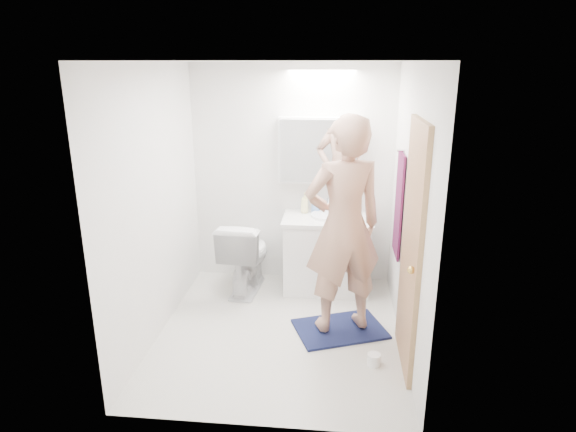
# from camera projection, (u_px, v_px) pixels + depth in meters

# --- Properties ---
(floor) EXTENTS (2.50, 2.50, 0.00)m
(floor) POSITION_uv_depth(u_px,v_px,m) (280.00, 331.00, 4.55)
(floor) COLOR silver
(floor) RESTS_ON ground
(ceiling) EXTENTS (2.50, 2.50, 0.00)m
(ceiling) POSITION_uv_depth(u_px,v_px,m) (279.00, 61.00, 3.83)
(ceiling) COLOR white
(ceiling) RESTS_ON floor
(wall_back) EXTENTS (2.50, 0.00, 2.50)m
(wall_back) POSITION_uv_depth(u_px,v_px,m) (292.00, 176.00, 5.37)
(wall_back) COLOR white
(wall_back) RESTS_ON floor
(wall_front) EXTENTS (2.50, 0.00, 2.50)m
(wall_front) POSITION_uv_depth(u_px,v_px,m) (256.00, 265.00, 3.00)
(wall_front) COLOR white
(wall_front) RESTS_ON floor
(wall_left) EXTENTS (0.00, 2.50, 2.50)m
(wall_left) POSITION_uv_depth(u_px,v_px,m) (155.00, 204.00, 4.29)
(wall_left) COLOR white
(wall_left) RESTS_ON floor
(wall_right) EXTENTS (0.00, 2.50, 2.50)m
(wall_right) POSITION_uv_depth(u_px,v_px,m) (410.00, 212.00, 4.08)
(wall_right) COLOR white
(wall_right) RESTS_ON floor
(vanity_cabinet) EXTENTS (0.90, 0.55, 0.78)m
(vanity_cabinet) POSITION_uv_depth(u_px,v_px,m) (327.00, 255.00, 5.31)
(vanity_cabinet) COLOR white
(vanity_cabinet) RESTS_ON floor
(countertop) EXTENTS (0.95, 0.58, 0.04)m
(countertop) POSITION_uv_depth(u_px,v_px,m) (328.00, 219.00, 5.18)
(countertop) COLOR white
(countertop) RESTS_ON vanity_cabinet
(sink_basin) EXTENTS (0.36, 0.36, 0.03)m
(sink_basin) POSITION_uv_depth(u_px,v_px,m) (328.00, 215.00, 5.20)
(sink_basin) COLOR white
(sink_basin) RESTS_ON countertop
(faucet) EXTENTS (0.02, 0.02, 0.16)m
(faucet) POSITION_uv_depth(u_px,v_px,m) (328.00, 205.00, 5.36)
(faucet) COLOR #B8B9BD
(faucet) RESTS_ON countertop
(medicine_cabinet) EXTENTS (0.88, 0.14, 0.70)m
(medicine_cabinet) POSITION_uv_depth(u_px,v_px,m) (320.00, 150.00, 5.18)
(medicine_cabinet) COLOR white
(medicine_cabinet) RESTS_ON wall_back
(mirror_panel) EXTENTS (0.84, 0.01, 0.66)m
(mirror_panel) POSITION_uv_depth(u_px,v_px,m) (320.00, 152.00, 5.11)
(mirror_panel) COLOR silver
(mirror_panel) RESTS_ON medicine_cabinet
(toilet) EXTENTS (0.52, 0.83, 0.81)m
(toilet) POSITION_uv_depth(u_px,v_px,m) (246.00, 255.00, 5.28)
(toilet) COLOR white
(toilet) RESTS_ON floor
(bath_rug) EXTENTS (0.94, 0.80, 0.02)m
(bath_rug) POSITION_uv_depth(u_px,v_px,m) (340.00, 329.00, 4.56)
(bath_rug) COLOR #151D43
(bath_rug) RESTS_ON floor
(person) EXTENTS (0.83, 0.69, 1.95)m
(person) POSITION_uv_depth(u_px,v_px,m) (344.00, 226.00, 4.26)
(person) COLOR tan
(person) RESTS_ON bath_rug
(door) EXTENTS (0.04, 0.80, 2.00)m
(door) POSITION_uv_depth(u_px,v_px,m) (411.00, 249.00, 3.81)
(door) COLOR tan
(door) RESTS_ON wall_right
(door_knob) EXTENTS (0.06, 0.06, 0.06)m
(door_knob) POSITION_uv_depth(u_px,v_px,m) (411.00, 270.00, 3.55)
(door_knob) COLOR gold
(door_knob) RESTS_ON door
(towel) EXTENTS (0.02, 0.42, 1.00)m
(towel) POSITION_uv_depth(u_px,v_px,m) (399.00, 205.00, 4.64)
(towel) COLOR #171032
(towel) RESTS_ON wall_right
(towel_hook) EXTENTS (0.07, 0.02, 0.02)m
(towel_hook) POSITION_uv_depth(u_px,v_px,m) (401.00, 150.00, 4.48)
(towel_hook) COLOR silver
(towel_hook) RESTS_ON wall_right
(soap_bottle_a) EXTENTS (0.11, 0.11, 0.22)m
(soap_bottle_a) POSITION_uv_depth(u_px,v_px,m) (305.00, 203.00, 5.31)
(soap_bottle_a) COLOR #F2ED9D
(soap_bottle_a) RESTS_ON countertop
(soap_bottle_b) EXTENTS (0.11, 0.11, 0.19)m
(soap_bottle_b) POSITION_uv_depth(u_px,v_px,m) (316.00, 204.00, 5.33)
(soap_bottle_b) COLOR #5C84C5
(soap_bottle_b) RESTS_ON countertop
(toothbrush_cup) EXTENTS (0.14, 0.14, 0.10)m
(toothbrush_cup) POSITION_uv_depth(u_px,v_px,m) (353.00, 209.00, 5.29)
(toothbrush_cup) COLOR #4157C3
(toothbrush_cup) RESTS_ON countertop
(toilet_paper_roll) EXTENTS (0.11, 0.11, 0.10)m
(toilet_paper_roll) POSITION_uv_depth(u_px,v_px,m) (374.00, 360.00, 4.03)
(toilet_paper_roll) COLOR white
(toilet_paper_roll) RESTS_ON floor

